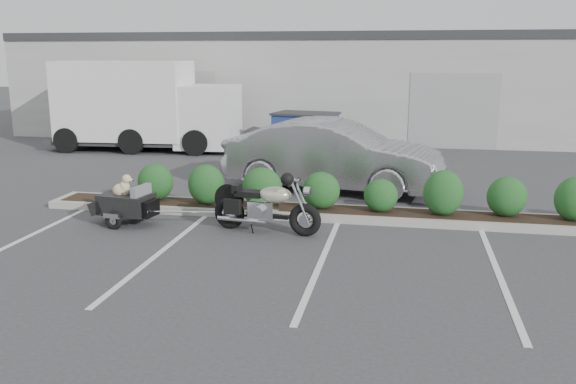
% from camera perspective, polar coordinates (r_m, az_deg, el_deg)
% --- Properties ---
extents(ground, '(90.00, 90.00, 0.00)m').
position_cam_1_polar(ground, '(10.52, -2.96, -5.12)').
color(ground, '#38383A').
rests_on(ground, ground).
extents(planter_kerb, '(12.00, 1.00, 0.15)m').
position_cam_1_polar(planter_kerb, '(12.40, 3.99, -1.97)').
color(planter_kerb, '#9E9E93').
rests_on(planter_kerb, ground).
extents(building, '(26.00, 10.00, 4.00)m').
position_cam_1_polar(building, '(26.84, 5.91, 10.14)').
color(building, '#9EA099').
rests_on(building, ground).
extents(motorcycle, '(2.11, 0.81, 1.21)m').
position_cam_1_polar(motorcycle, '(11.20, -2.11, -1.41)').
color(motorcycle, black).
rests_on(motorcycle, ground).
extents(pet_trailer, '(1.70, 0.96, 1.00)m').
position_cam_1_polar(pet_trailer, '(12.15, -14.94, -0.99)').
color(pet_trailer, black).
rests_on(pet_trailer, ground).
extents(sedan, '(5.38, 2.60, 1.70)m').
position_cam_1_polar(sedan, '(14.62, 4.30, 3.41)').
color(sedan, '#A0A0A7').
rests_on(sedan, ground).
extents(dumpster, '(2.25, 1.73, 1.34)m').
position_cam_1_polar(dumpster, '(20.25, 1.66, 5.58)').
color(dumpster, navy).
rests_on(dumpster, ground).
extents(delivery_truck, '(6.66, 2.66, 2.99)m').
position_cam_1_polar(delivery_truck, '(21.44, -13.17, 7.69)').
color(delivery_truck, silver).
rests_on(delivery_truck, ground).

